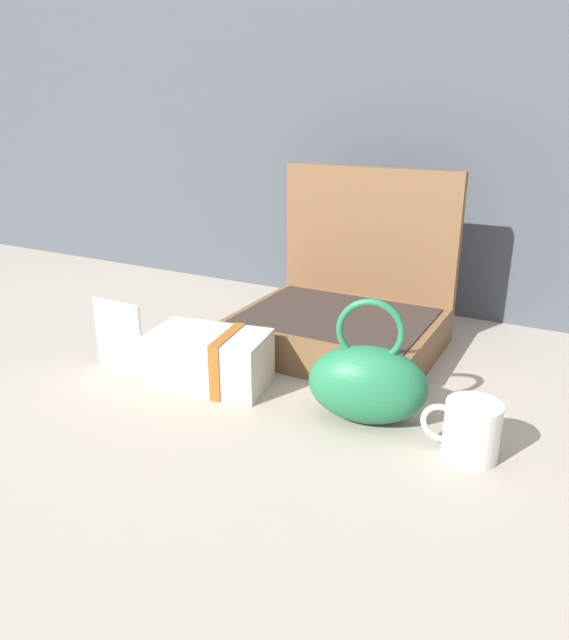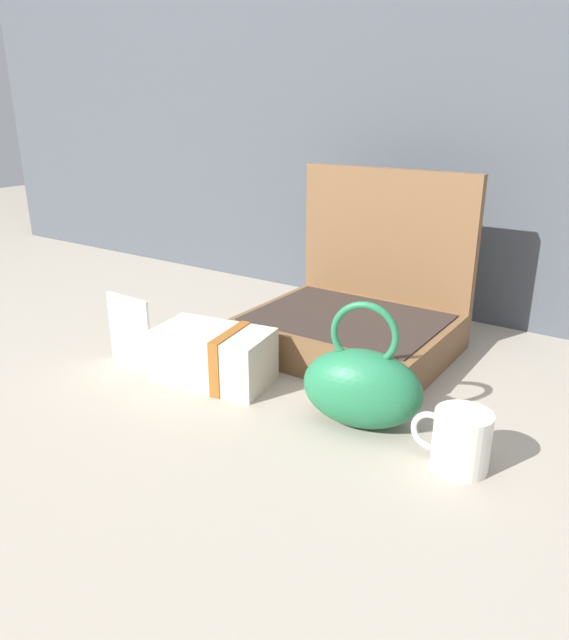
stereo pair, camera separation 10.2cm
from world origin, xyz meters
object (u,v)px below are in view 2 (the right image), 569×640
open_suitcase (357,313)px  info_card_left (130,331)px  cream_toiletry_bag (215,356)px  teal_pouch_handbag (362,386)px  coffee_mug (460,440)px

open_suitcase → info_card_left: size_ratio=2.82×
cream_toiletry_bag → info_card_left: info_card_left is taller
open_suitcase → teal_pouch_handbag: (0.16, -0.29, -0.01)m
info_card_left → open_suitcase: bearing=46.6°
teal_pouch_handbag → info_card_left: bearing=-175.0°
cream_toiletry_bag → info_card_left: bearing=-169.4°
open_suitcase → info_card_left: open_suitcase is taller
open_suitcase → coffee_mug: size_ratio=3.42×
teal_pouch_handbag → coffee_mug: bearing=-9.2°
teal_pouch_handbag → cream_toiletry_bag: teal_pouch_handbag is taller
coffee_mug → open_suitcase: bearing=136.3°
cream_toiletry_bag → coffee_mug: cream_toiletry_bag is taller
coffee_mug → info_card_left: size_ratio=0.82×
info_card_left → teal_pouch_handbag: bearing=6.5°
cream_toiletry_bag → info_card_left: (-0.19, -0.04, 0.02)m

